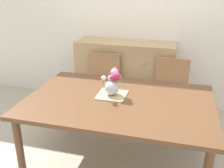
{
  "coord_description": "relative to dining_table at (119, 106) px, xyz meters",
  "views": [
    {
      "loc": [
        0.52,
        -2.18,
        1.82
      ],
      "look_at": [
        -0.09,
        0.07,
        0.87
      ],
      "focal_mm": 41.63,
      "sensor_mm": 36.0,
      "label": 1
    }
  ],
  "objects": [
    {
      "name": "ground_plane",
      "position": [
        0.0,
        0.0,
        -0.68
      ],
      "size": [
        12.0,
        12.0,
        0.0
      ],
      "primitive_type": "plane",
      "color": "#B7AD99"
    },
    {
      "name": "dining_table",
      "position": [
        0.0,
        0.0,
        0.0
      ],
      "size": [
        1.77,
        1.18,
        0.75
      ],
      "color": "brown",
      "rests_on": "ground_plane"
    },
    {
      "name": "flower_vase",
      "position": [
        -0.08,
        0.08,
        0.21
      ],
      "size": [
        0.2,
        0.22,
        0.27
      ],
      "color": "silver",
      "rests_on": "placemat"
    },
    {
      "name": "back_wall",
      "position": [
        0.0,
        1.6,
        0.72
      ],
      "size": [
        7.0,
        0.1,
        2.8
      ],
      "primitive_type": "cube",
      "color": "silver",
      "rests_on": "ground_plane"
    },
    {
      "name": "placemat",
      "position": [
        -0.09,
        0.07,
        0.08
      ],
      "size": [
        0.28,
        0.28,
        0.01
      ],
      "primitive_type": "cube",
      "color": "tan",
      "rests_on": "dining_table"
    },
    {
      "name": "chair_left",
      "position": [
        -0.45,
        0.93,
        -0.16
      ],
      "size": [
        0.42,
        0.42,
        0.9
      ],
      "rotation": [
        0.0,
        0.0,
        3.14
      ],
      "color": "#9E7047",
      "rests_on": "ground_plane"
    },
    {
      "name": "dresser",
      "position": [
        -0.23,
        1.33,
        -0.18
      ],
      "size": [
        1.4,
        0.47,
        1.0
      ],
      "color": "tan",
      "rests_on": "ground_plane"
    },
    {
      "name": "chair_right",
      "position": [
        0.45,
        0.93,
        -0.16
      ],
      "size": [
        0.42,
        0.42,
        0.9
      ],
      "rotation": [
        0.0,
        0.0,
        3.14
      ],
      "color": "#9E7047",
      "rests_on": "ground_plane"
    }
  ]
}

